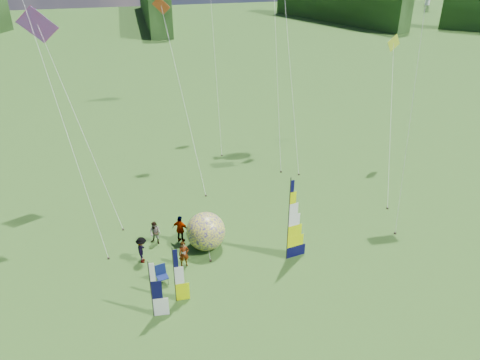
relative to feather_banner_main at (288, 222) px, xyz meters
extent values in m
plane|color=#476A29|center=(-1.75, -3.50, -2.69)|extent=(220.00, 220.00, 0.00)
sphere|color=#12066F|center=(-4.49, 2.27, -1.49)|extent=(3.08, 3.08, 2.40)
imported|color=#66594C|center=(-6.06, 0.81, -1.86)|extent=(0.63, 0.44, 1.66)
imported|color=#66594C|center=(-7.52, 3.42, -1.91)|extent=(0.84, 0.72, 1.57)
imported|color=#66594C|center=(-8.41, 1.74, -1.84)|extent=(0.54, 1.14, 1.70)
imported|color=#66594C|center=(-5.95, 3.23, -1.75)|extent=(1.16, 0.99, 1.88)
camera|label=1|loc=(-7.90, -21.28, 14.94)|focal=35.00mm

